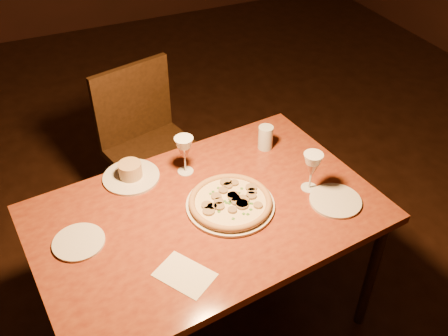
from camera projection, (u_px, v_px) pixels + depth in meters
name	position (u px, v px, depth m)	size (l,w,h in m)	color
floor	(226.00, 275.00, 2.63)	(7.00, 7.00, 0.00)	black
dining_table	(207.00, 222.00, 2.01)	(1.44, 1.02, 0.72)	brown
chair_far	(149.00, 143.00, 2.67)	(0.54, 0.54, 0.92)	black
pizza_plate	(230.00, 202.00, 1.98)	(0.36, 0.36, 0.04)	silver
ramekin_saucer	(131.00, 173.00, 2.12)	(0.24, 0.24, 0.08)	silver
wine_glass_far	(185.00, 155.00, 2.11)	(0.08, 0.08, 0.18)	#B3694A
wine_glass_right	(311.00, 172.00, 2.03)	(0.08, 0.08, 0.18)	#B3694A
water_tumbler	(266.00, 137.00, 2.27)	(0.07, 0.07, 0.11)	#B6C1C6
side_plate_left	(79.00, 242.00, 1.84)	(0.19, 0.19, 0.01)	silver
side_plate_near	(335.00, 201.00, 2.01)	(0.21, 0.21, 0.01)	silver
menu_card	(185.00, 275.00, 1.72)	(0.13, 0.20, 0.00)	silver
pendant_light	(200.00, 0.00, 1.45)	(0.12, 0.12, 0.12)	#ED9342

